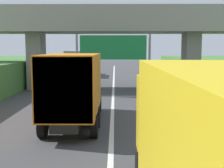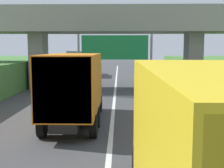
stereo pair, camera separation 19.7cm
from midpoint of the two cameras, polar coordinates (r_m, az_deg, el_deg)
lane_centre_stripe at (r=21.88m, az=0.71°, el=-2.94°), size 0.20×86.92×0.01m
overpass_bridge at (r=27.49m, az=0.87°, el=10.47°), size 40.00×4.80×7.33m
overhead_highway_sign at (r=23.50m, az=0.78°, el=6.31°), size 5.88×0.18×4.83m
truck_black at (r=41.39m, az=-6.15°, el=4.27°), size 2.44×7.30×3.44m
truck_orange at (r=14.59m, az=-6.63°, el=-0.19°), size 2.44×7.30×3.44m
truck_yellow at (r=5.32m, az=19.08°, el=-12.81°), size 2.44×7.30×3.44m
car_white at (r=40.31m, az=7.85°, el=2.65°), size 1.86×4.10×1.72m
construction_barrel_3 at (r=20.18m, az=19.34°, el=-2.84°), size 0.57×0.57×0.90m
construction_barrel_4 at (r=25.35m, az=15.70°, el=-0.82°), size 0.57×0.57×0.90m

